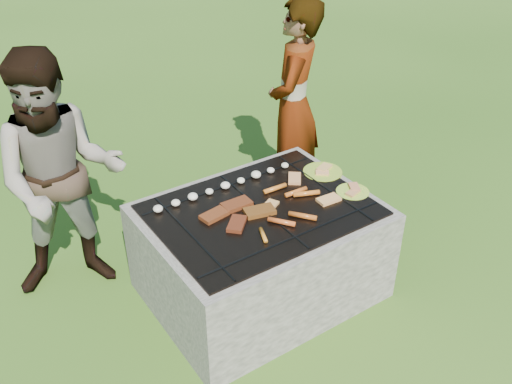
% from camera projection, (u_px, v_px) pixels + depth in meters
% --- Properties ---
extents(lawn, '(60.00, 60.00, 0.00)m').
position_uv_depth(lawn, '(260.00, 290.00, 3.57)').
color(lawn, '#254A12').
rests_on(lawn, ground).
extents(fire_pit, '(1.30, 1.00, 0.62)m').
position_uv_depth(fire_pit, '(261.00, 254.00, 3.42)').
color(fire_pit, '#9D958B').
rests_on(fire_pit, ground).
extents(mushrooms, '(0.94, 0.06, 0.04)m').
position_uv_depth(mushrooms, '(222.00, 187.00, 3.41)').
color(mushrooms, beige).
rests_on(mushrooms, fire_pit).
extents(pork_slabs, '(0.41, 0.29, 0.03)m').
position_uv_depth(pork_slabs, '(238.00, 212.00, 3.19)').
color(pork_slabs, '#98471B').
rests_on(pork_slabs, fire_pit).
extents(sausages, '(0.55, 0.42, 0.03)m').
position_uv_depth(sausages, '(290.00, 205.00, 3.25)').
color(sausages, orange).
rests_on(sausages, fire_pit).
extents(bread_on_grate, '(0.46, 0.42, 0.02)m').
position_uv_depth(bread_on_grate, '(302.00, 193.00, 3.37)').
color(bread_on_grate, tan).
rests_on(bread_on_grate, fire_pit).
extents(plate_far, '(0.28, 0.28, 0.03)m').
position_uv_depth(plate_far, '(323.00, 172.00, 3.60)').
color(plate_far, gold).
rests_on(plate_far, fire_pit).
extents(plate_near, '(0.23, 0.23, 0.03)m').
position_uv_depth(plate_near, '(353.00, 192.00, 3.40)').
color(plate_near, yellow).
rests_on(plate_near, fire_pit).
extents(cook, '(0.66, 0.65, 1.53)m').
position_uv_depth(cook, '(294.00, 106.00, 4.08)').
color(cook, '#A79C8B').
rests_on(cook, ground).
extents(bystander, '(0.89, 0.79, 1.52)m').
position_uv_depth(bystander, '(62.00, 179.00, 3.24)').
color(bystander, '#A19586').
rests_on(bystander, ground).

